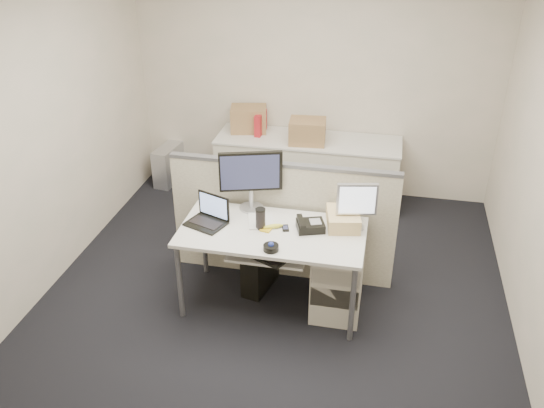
% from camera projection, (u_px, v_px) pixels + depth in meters
% --- Properties ---
extents(floor, '(4.00, 4.50, 0.01)m').
position_uv_depth(floor, '(272.00, 303.00, 5.00)').
color(floor, black).
rests_on(floor, ground).
extents(wall_back, '(4.00, 0.02, 2.70)m').
position_uv_depth(wall_back, '(314.00, 76.00, 6.27)').
color(wall_back, '#BDB8A3').
rests_on(wall_back, ground).
extents(wall_front, '(4.00, 0.02, 2.70)m').
position_uv_depth(wall_front, '(162.00, 380.00, 2.42)').
color(wall_front, '#BDB8A3').
rests_on(wall_front, ground).
extents(wall_left, '(0.02, 4.50, 2.70)m').
position_uv_depth(wall_left, '(33.00, 140.00, 4.70)').
color(wall_left, '#BDB8A3').
rests_on(wall_left, ground).
extents(desk, '(1.50, 0.75, 0.73)m').
position_uv_depth(desk, '(272.00, 237.00, 4.67)').
color(desk, silver).
rests_on(desk, floor).
extents(keyboard_tray, '(0.62, 0.32, 0.02)m').
position_uv_depth(keyboard_tray, '(267.00, 254.00, 4.54)').
color(keyboard_tray, silver).
rests_on(keyboard_tray, desk).
extents(drawer_pedestal, '(0.40, 0.55, 0.65)m').
position_uv_depth(drawer_pedestal, '(338.00, 276.00, 4.78)').
color(drawer_pedestal, beige).
rests_on(drawer_pedestal, floor).
extents(cubicle_partition, '(2.00, 0.06, 1.10)m').
position_uv_depth(cubicle_partition, '(282.00, 222.00, 5.11)').
color(cubicle_partition, beige).
rests_on(cubicle_partition, floor).
extents(back_counter, '(2.00, 0.60, 0.72)m').
position_uv_depth(back_counter, '(307.00, 171.00, 6.47)').
color(back_counter, beige).
rests_on(back_counter, floor).
extents(monitor_main, '(0.57, 0.35, 0.53)m').
position_uv_depth(monitor_main, '(251.00, 181.00, 4.83)').
color(monitor_main, black).
rests_on(monitor_main, desk).
extents(monitor_small, '(0.35, 0.22, 0.40)m').
position_uv_depth(monitor_small, '(356.00, 207.00, 4.58)').
color(monitor_small, '#B7B7BC').
rests_on(monitor_small, desk).
extents(laptop, '(0.37, 0.33, 0.23)m').
position_uv_depth(laptop, '(205.00, 212.00, 4.67)').
color(laptop, black).
rests_on(laptop, desk).
extents(trackball, '(0.14, 0.14, 0.05)m').
position_uv_depth(trackball, '(271.00, 248.00, 4.38)').
color(trackball, black).
rests_on(trackball, desk).
extents(desk_phone, '(0.26, 0.24, 0.07)m').
position_uv_depth(desk_phone, '(310.00, 226.00, 4.64)').
color(desk_phone, black).
rests_on(desk_phone, desk).
extents(paper_stack, '(0.27, 0.31, 0.01)m').
position_uv_depth(paper_stack, '(261.00, 221.00, 4.76)').
color(paper_stack, silver).
rests_on(paper_stack, desk).
extents(sticky_pad, '(0.10, 0.10, 0.01)m').
position_uv_depth(sticky_pad, '(266.00, 229.00, 4.65)').
color(sticky_pad, gold).
rests_on(sticky_pad, desk).
extents(travel_mug, '(0.10, 0.10, 0.17)m').
position_uv_depth(travel_mug, '(261.00, 219.00, 4.64)').
color(travel_mug, black).
rests_on(travel_mug, desk).
extents(banana, '(0.17, 0.11, 0.04)m').
position_uv_depth(banana, '(273.00, 226.00, 4.66)').
color(banana, yellow).
rests_on(banana, desk).
extents(cellphone, '(0.08, 0.11, 0.01)m').
position_uv_depth(cellphone, '(285.00, 228.00, 4.66)').
color(cellphone, black).
rests_on(cellphone, desk).
extents(manila_folders, '(0.31, 0.37, 0.12)m').
position_uv_depth(manila_folders, '(343.00, 219.00, 4.69)').
color(manila_folders, tan).
rests_on(manila_folders, desk).
extents(keyboard, '(0.48, 0.34, 0.03)m').
position_uv_depth(keyboard, '(260.00, 254.00, 4.51)').
color(keyboard, black).
rests_on(keyboard, keyboard_tray).
extents(pc_tower_desk, '(0.27, 0.46, 0.40)m').
position_uv_depth(pc_tower_desk, '(260.00, 268.00, 5.10)').
color(pc_tower_desk, black).
rests_on(pc_tower_desk, floor).
extents(pc_tower_spare_dark, '(0.30, 0.49, 0.42)m').
position_uv_depth(pc_tower_spare_dark, '(211.00, 185.00, 6.48)').
color(pc_tower_spare_dark, black).
rests_on(pc_tower_spare_dark, floor).
extents(pc_tower_spare_silver, '(0.25, 0.51, 0.45)m').
position_uv_depth(pc_tower_spare_silver, '(169.00, 164.00, 6.93)').
color(pc_tower_spare_silver, '#B7B7BC').
rests_on(pc_tower_spare_silver, floor).
extents(cardboard_box_left, '(0.44, 0.37, 0.30)m').
position_uv_depth(cardboard_box_left, '(249.00, 120.00, 6.46)').
color(cardboard_box_left, '#9D6A46').
rests_on(cardboard_box_left, back_counter).
extents(cardboard_box_right, '(0.41, 0.33, 0.28)m').
position_uv_depth(cardboard_box_right, '(307.00, 132.00, 6.15)').
color(cardboard_box_right, '#9D6A46').
rests_on(cardboard_box_right, back_counter).
extents(red_binder, '(0.09, 0.28, 0.26)m').
position_uv_depth(red_binder, '(261.00, 124.00, 6.39)').
color(red_binder, '#B21C22').
rests_on(red_binder, back_counter).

